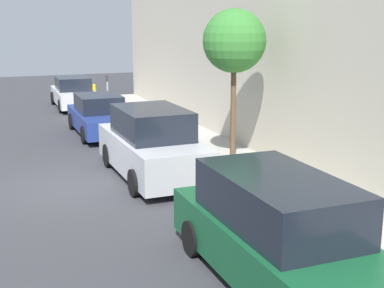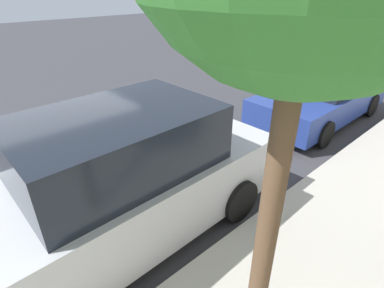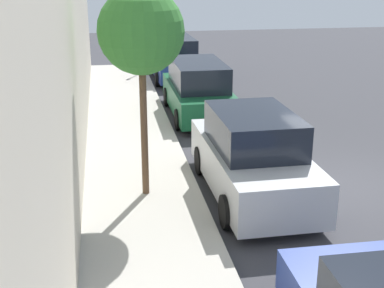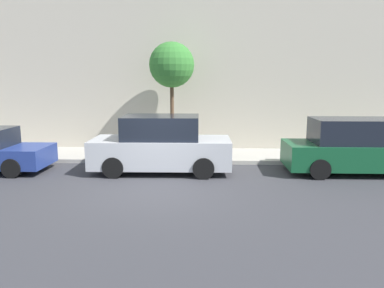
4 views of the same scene
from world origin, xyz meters
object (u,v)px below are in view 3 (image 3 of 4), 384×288
(parking_meter_near, at_px, (138,55))
(street_tree, at_px, (141,32))
(parked_minivan_nearest, at_px, (174,58))
(parked_suv_third, at_px, (253,157))
(parked_minivan_second, at_px, (198,90))

(parking_meter_near, height_order, street_tree, street_tree)
(parked_minivan_nearest, xyz_separation_m, street_tree, (2.39, 12.97, 2.85))
(parked_suv_third, bearing_deg, parked_minivan_second, -89.59)
(parked_minivan_second, bearing_deg, street_tree, 70.14)
(parking_meter_near, relative_size, street_tree, 0.33)
(parked_minivan_nearest, relative_size, parked_suv_third, 1.03)
(parked_minivan_second, relative_size, street_tree, 1.08)
(parked_minivan_nearest, bearing_deg, parked_suv_third, 90.23)
(parked_minivan_second, height_order, street_tree, street_tree)
(street_tree, bearing_deg, parked_minivan_nearest, -100.42)
(parked_suv_third, bearing_deg, street_tree, -3.90)
(parked_minivan_second, relative_size, parking_meter_near, 3.29)
(parked_suv_third, bearing_deg, parking_meter_near, -83.10)
(parked_minivan_second, xyz_separation_m, parked_suv_third, (-0.05, 6.78, 0.01))
(parked_minivan_second, bearing_deg, parked_suv_third, 90.41)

